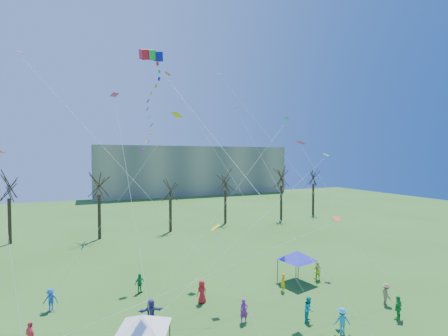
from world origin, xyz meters
name	(u,v)px	position (x,y,z in m)	size (l,w,h in m)	color
distant_building	(193,170)	(22.00, 82.00, 7.50)	(60.00, 14.00, 15.00)	gray
bare_tree_row	(177,187)	(4.26, 35.83, 6.79)	(66.86, 8.51, 9.99)	black
big_box_kite	(155,108)	(-4.75, 7.90, 15.03)	(5.44, 6.90, 22.41)	red
canopy_tent_white	(143,323)	(-6.29, 4.08, 2.49)	(3.60, 3.60, 2.94)	#3F3F44
canopy_tent_blue	(297,256)	(8.87, 10.37, 2.49)	(3.84, 3.84, 2.94)	#3F3F44
festival_crowd	(212,315)	(-1.29, 6.32, 0.87)	(26.93, 13.64, 1.86)	red
small_kites_aloft	(207,138)	(0.28, 11.48, 13.29)	(29.85, 17.45, 32.40)	#FA570D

